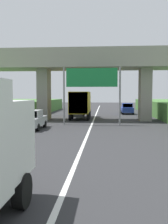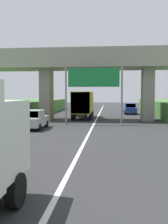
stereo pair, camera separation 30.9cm
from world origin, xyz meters
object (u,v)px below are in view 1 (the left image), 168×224
Objects in this scene: truck_yellow at (81,104)px; car_silver at (32,120)px; car_blue at (127,109)px; overhead_highway_sign at (92,82)px.

truck_yellow is 10.75m from car_silver.
car_silver is at bearing -118.69° from car_blue.
truck_yellow reaches higher than car_silver.
overhead_highway_sign is 1.44× the size of car_blue.
car_blue is (10.07, 18.41, 0.00)m from car_silver.
car_silver is 20.99m from car_blue.
truck_yellow is 1.78× the size of car_silver.
overhead_highway_sign is 16.02m from car_blue.
overhead_highway_sign is 0.81× the size of truck_yellow.
truck_yellow is at bearing 104.76° from overhead_highway_sign.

